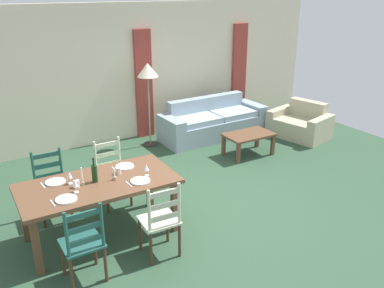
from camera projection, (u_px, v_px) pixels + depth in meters
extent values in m
cube|color=#2E4B34|center=(201.00, 208.00, 5.92)|extent=(9.60, 9.60, 0.02)
cube|color=beige|center=(113.00, 74.00, 8.07)|extent=(9.60, 0.16, 2.70)
cube|color=#993831|center=(144.00, 85.00, 8.33)|extent=(0.35, 0.08, 2.20)
cube|color=#993831|center=(239.00, 73.00, 9.47)|extent=(0.35, 0.08, 2.20)
cube|color=brown|center=(98.00, 184.00, 5.01)|extent=(1.90, 0.96, 0.05)
cube|color=brown|center=(37.00, 247.00, 4.43)|extent=(0.08, 0.08, 0.70)
cube|color=brown|center=(175.00, 206.00, 5.24)|extent=(0.08, 0.08, 0.70)
cube|color=brown|center=(24.00, 215.00, 5.04)|extent=(0.08, 0.08, 0.70)
cube|color=brown|center=(149.00, 183.00, 5.85)|extent=(0.08, 0.08, 0.70)
cube|color=#21534B|center=(82.00, 243.00, 4.33)|extent=(0.43, 0.41, 0.03)
cylinder|color=#4A3020|center=(63.00, 258.00, 4.46)|extent=(0.04, 0.04, 0.43)
cylinder|color=#4A3020|center=(95.00, 248.00, 4.64)|extent=(0.04, 0.04, 0.43)
cylinder|color=#4A3020|center=(72.00, 276.00, 4.19)|extent=(0.04, 0.04, 0.43)
cylinder|color=#4A3020|center=(106.00, 264.00, 4.37)|extent=(0.04, 0.04, 0.43)
cylinder|color=#21534B|center=(67.00, 235.00, 4.01)|extent=(0.04, 0.04, 0.50)
cylinder|color=#21534B|center=(102.00, 224.00, 4.19)|extent=(0.04, 0.04, 0.50)
cube|color=#21534B|center=(86.00, 241.00, 4.15)|extent=(0.38, 0.03, 0.06)
cube|color=#21534B|center=(84.00, 228.00, 4.09)|extent=(0.38, 0.03, 0.06)
cube|color=#21534B|center=(83.00, 215.00, 4.04)|extent=(0.38, 0.03, 0.06)
cube|color=beige|center=(159.00, 220.00, 4.75)|extent=(0.44, 0.42, 0.03)
cylinder|color=#4A3020|center=(140.00, 234.00, 4.90)|extent=(0.04, 0.04, 0.43)
cylinder|color=#4A3020|center=(167.00, 226.00, 5.06)|extent=(0.04, 0.04, 0.43)
cylinder|color=#4A3020|center=(151.00, 249.00, 4.62)|extent=(0.04, 0.04, 0.43)
cylinder|color=#4A3020|center=(180.00, 240.00, 4.77)|extent=(0.04, 0.04, 0.43)
cylinder|color=beige|center=(149.00, 211.00, 4.44)|extent=(0.04, 0.04, 0.50)
cylinder|color=beige|center=(179.00, 203.00, 4.60)|extent=(0.04, 0.04, 0.50)
cube|color=beige|center=(165.00, 217.00, 4.57)|extent=(0.38, 0.04, 0.06)
cube|color=beige|center=(164.00, 205.00, 4.51)|extent=(0.38, 0.04, 0.06)
cube|color=beige|center=(164.00, 193.00, 4.46)|extent=(0.38, 0.04, 0.06)
cube|color=#245A4D|center=(53.00, 189.00, 5.47)|extent=(0.43, 0.41, 0.03)
cylinder|color=#4A3020|center=(71.00, 207.00, 5.50)|extent=(0.04, 0.04, 0.43)
cylinder|color=#4A3020|center=(43.00, 214.00, 5.33)|extent=(0.04, 0.04, 0.43)
cylinder|color=#4A3020|center=(65.00, 196.00, 5.77)|extent=(0.04, 0.04, 0.43)
cylinder|color=#4A3020|center=(38.00, 202.00, 5.61)|extent=(0.04, 0.04, 0.43)
cylinder|color=#245A4D|center=(61.00, 164.00, 5.60)|extent=(0.04, 0.04, 0.50)
cylinder|color=#245A4D|center=(33.00, 170.00, 5.43)|extent=(0.04, 0.04, 0.50)
cube|color=#245A4D|center=(49.00, 176.00, 5.56)|extent=(0.38, 0.03, 0.06)
cube|color=#245A4D|center=(47.00, 166.00, 5.51)|extent=(0.38, 0.03, 0.06)
cube|color=#245A4D|center=(46.00, 155.00, 5.45)|extent=(0.38, 0.03, 0.06)
cube|color=beige|center=(113.00, 176.00, 5.84)|extent=(0.43, 0.41, 0.03)
cylinder|color=#4A3020|center=(131.00, 192.00, 5.88)|extent=(0.04, 0.04, 0.43)
cylinder|color=#4A3020|center=(107.00, 199.00, 5.70)|extent=(0.04, 0.04, 0.43)
cylinder|color=#4A3020|center=(121.00, 183.00, 6.15)|extent=(0.04, 0.04, 0.43)
cylinder|color=#4A3020|center=(98.00, 189.00, 5.97)|extent=(0.04, 0.04, 0.43)
cylinder|color=beige|center=(119.00, 153.00, 5.97)|extent=(0.04, 0.04, 0.50)
cylinder|color=beige|center=(95.00, 158.00, 5.79)|extent=(0.04, 0.04, 0.50)
cube|color=beige|center=(108.00, 164.00, 5.93)|extent=(0.38, 0.04, 0.06)
cube|color=beige|center=(107.00, 154.00, 5.87)|extent=(0.38, 0.04, 0.06)
cube|color=beige|center=(107.00, 145.00, 5.82)|extent=(0.38, 0.04, 0.06)
cylinder|color=white|center=(66.00, 199.00, 4.58)|extent=(0.24, 0.24, 0.02)
cube|color=silver|center=(53.00, 203.00, 4.51)|extent=(0.03, 0.17, 0.01)
cylinder|color=white|center=(140.00, 181.00, 5.01)|extent=(0.24, 0.24, 0.02)
cube|color=silver|center=(129.00, 184.00, 4.94)|extent=(0.02, 0.17, 0.01)
cylinder|color=white|center=(55.00, 182.00, 4.98)|extent=(0.24, 0.24, 0.02)
cube|color=silver|center=(43.00, 185.00, 4.91)|extent=(0.03, 0.17, 0.01)
cylinder|color=white|center=(125.00, 166.00, 5.41)|extent=(0.24, 0.24, 0.02)
cube|color=silver|center=(114.00, 169.00, 5.34)|extent=(0.02, 0.17, 0.01)
cylinder|color=#143819|center=(95.00, 174.00, 4.97)|extent=(0.07, 0.07, 0.22)
cylinder|color=#143819|center=(93.00, 162.00, 4.91)|extent=(0.02, 0.02, 0.08)
cylinder|color=black|center=(93.00, 159.00, 4.90)|extent=(0.03, 0.03, 0.02)
cylinder|color=white|center=(76.00, 192.00, 4.75)|extent=(0.06, 0.06, 0.01)
cylinder|color=white|center=(76.00, 189.00, 4.74)|extent=(0.01, 0.01, 0.07)
cone|color=white|center=(75.00, 183.00, 4.71)|extent=(0.06, 0.06, 0.08)
cylinder|color=white|center=(147.00, 175.00, 5.17)|extent=(0.06, 0.06, 0.01)
cylinder|color=white|center=(147.00, 173.00, 5.15)|extent=(0.01, 0.01, 0.07)
cone|color=white|center=(146.00, 167.00, 5.12)|extent=(0.06, 0.06, 0.08)
cylinder|color=white|center=(70.00, 183.00, 4.96)|extent=(0.06, 0.06, 0.01)
cylinder|color=white|center=(70.00, 181.00, 4.94)|extent=(0.01, 0.01, 0.07)
cone|color=white|center=(69.00, 175.00, 4.92)|extent=(0.06, 0.06, 0.08)
cylinder|color=beige|center=(118.00, 171.00, 5.20)|extent=(0.07, 0.07, 0.09)
cylinder|color=beige|center=(77.00, 184.00, 4.86)|extent=(0.07, 0.07, 0.09)
cylinder|color=#998C66|center=(83.00, 183.00, 4.92)|extent=(0.05, 0.05, 0.04)
cylinder|color=white|center=(82.00, 175.00, 4.88)|extent=(0.02, 0.02, 0.19)
cylinder|color=#998C66|center=(115.00, 178.00, 5.05)|extent=(0.05, 0.05, 0.04)
cylinder|color=white|center=(114.00, 173.00, 5.03)|extent=(0.02, 0.02, 0.11)
cube|color=#93A6B3|center=(214.00, 128.00, 8.60)|extent=(1.82, 0.85, 0.40)
cube|color=#93A6B3|center=(206.00, 115.00, 8.76)|extent=(1.80, 0.25, 0.80)
cube|color=#93A6B3|center=(252.00, 116.00, 9.07)|extent=(0.26, 0.81, 0.58)
cube|color=#93A6B3|center=(171.00, 132.00, 8.05)|extent=(0.26, 0.81, 0.58)
cube|color=#A5BAC8|center=(233.00, 113.00, 8.69)|extent=(0.88, 0.66, 0.12)
cube|color=#A5BAC8|center=(197.00, 120.00, 8.24)|extent=(0.88, 0.66, 0.12)
cube|color=brown|center=(249.00, 135.00, 7.61)|extent=(0.90, 0.56, 0.04)
cube|color=brown|center=(238.00, 153.00, 7.31)|extent=(0.06, 0.06, 0.38)
cube|color=brown|center=(273.00, 145.00, 7.69)|extent=(0.06, 0.06, 0.38)
cube|color=brown|center=(224.00, 145.00, 7.68)|extent=(0.06, 0.06, 0.38)
cube|color=brown|center=(257.00, 138.00, 8.06)|extent=(0.06, 0.06, 0.38)
cube|color=#B5AE8D|center=(299.00, 128.00, 8.61)|extent=(0.97, 0.97, 0.38)
cube|color=#B5AE8D|center=(307.00, 117.00, 8.75)|extent=(0.38, 0.82, 0.72)
cube|color=#B5AE8D|center=(320.00, 130.00, 8.26)|extent=(0.82, 0.36, 0.52)
cube|color=#B5AE8D|center=(280.00, 120.00, 8.92)|extent=(0.82, 0.36, 0.52)
cylinder|color=#332D28|center=(151.00, 144.00, 8.22)|extent=(0.28, 0.28, 0.03)
cylinder|color=gray|center=(149.00, 111.00, 7.97)|extent=(0.03, 0.03, 1.35)
cone|color=#F0E6C0|center=(148.00, 70.00, 7.68)|extent=(0.40, 0.40, 0.26)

